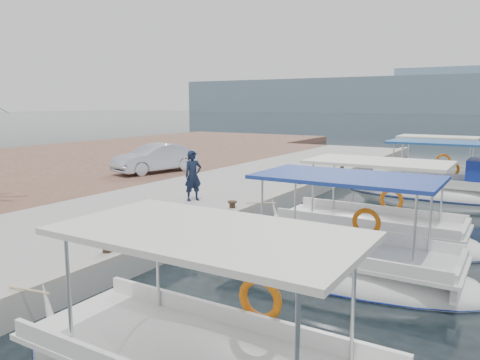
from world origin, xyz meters
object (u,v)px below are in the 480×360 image
Objects in this scene: fishing_caique_d at (441,192)px; parked_car at (155,158)px; fisherman at (193,176)px; fishing_caique_c at (370,237)px; fishing_caique_e at (432,180)px; fishing_caique_b at (337,270)px.

fishing_caique_d reaches higher than parked_car.
fishing_caique_d is 4.30× the size of fisherman.
fishing_caique_c is 1.04× the size of fishing_caique_e.
parked_car is (-11.46, 4.36, 1.05)m from fishing_caique_c.
fishing_caique_c is at bearing -95.25° from fishing_caique_d.
fisherman reaches higher than parked_car.
fishing_caique_e reaches higher than parked_car.
fishing_caique_e reaches higher than fisherman.
fisherman is at bearing -179.67° from fishing_caique_c.
fishing_caique_b reaches higher than parked_car.
fishing_caique_e is at bearing 90.62° from fishing_caique_c.
parked_car is at bearing 147.73° from fishing_caique_b.
fishing_caique_b is 13.73m from parked_car.
fishing_caique_b and fishing_caique_c have the same top height.
parked_car is at bearing -164.45° from fishing_caique_d.
fishing_caique_d is 1.78× the size of parked_car.
fishing_caique_b is at bearing -87.72° from fishing_caique_c.
fishing_caique_b is at bearing -88.55° from fisherman.
fishing_caique_e is at bearing 45.60° from parked_car.
fishing_caique_c is 7.77m from fishing_caique_d.
fishing_caique_b is 0.87× the size of fishing_caique_d.
fishing_caique_b is at bearing -89.03° from fishing_caique_e.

